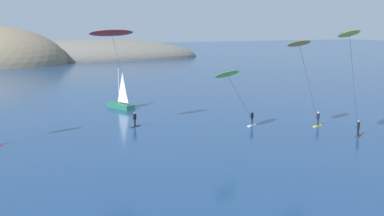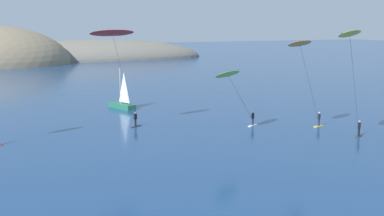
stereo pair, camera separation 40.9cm
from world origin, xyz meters
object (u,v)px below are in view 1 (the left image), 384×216
at_px(kitesurfer_orange, 301,51).
at_px(kitesurfer_lime, 230,79).
at_px(kitesurfer_red, 114,40).
at_px(sailboat_near, 119,104).
at_px(kitesurfer_yellow, 350,42).

bearing_deg(kitesurfer_orange, kitesurfer_lime, 154.86).
distance_m(kitesurfer_red, kitesurfer_orange, 20.08).
bearing_deg(kitesurfer_lime, sailboat_near, 103.51).
height_order(kitesurfer_orange, kitesurfer_yellow, kitesurfer_yellow).
height_order(kitesurfer_lime, kitesurfer_yellow, kitesurfer_yellow).
bearing_deg(kitesurfer_lime, kitesurfer_orange, -25.14).
bearing_deg(kitesurfer_lime, kitesurfer_red, 144.06).
distance_m(sailboat_near, kitesurfer_lime, 22.49).
distance_m(sailboat_near, kitesurfer_orange, 28.38).
height_order(kitesurfer_red, kitesurfer_orange, kitesurfer_red).
bearing_deg(kitesurfer_orange, sailboat_near, 115.94).
xyz_separation_m(kitesurfer_lime, kitesurfer_orange, (6.78, -3.18, 2.89)).
height_order(sailboat_near, kitesurfer_red, kitesurfer_red).
relative_size(sailboat_near, kitesurfer_red, 0.53).
relative_size(sailboat_near, kitesurfer_yellow, 0.53).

